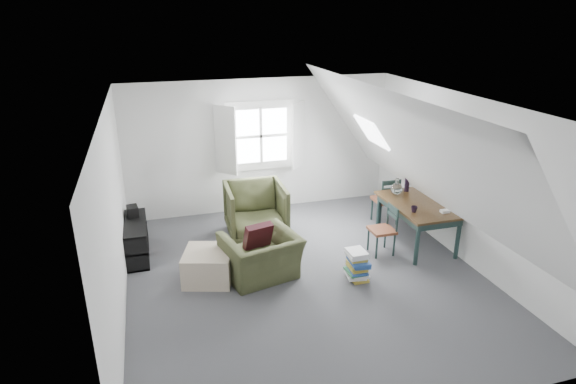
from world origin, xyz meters
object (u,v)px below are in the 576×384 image
object	(u,v)px
ottoman	(209,266)
dining_chair_far	(386,200)
armchair_near	(261,277)
dining_table	(417,209)
media_shelf	(135,242)
magazine_stack	(357,265)
armchair_far	(256,234)
dining_chair_near	(384,229)

from	to	relation	value
ottoman	dining_chair_far	size ratio (longest dim) A/B	0.76
armchair_near	dining_table	bearing A→B (deg)	173.49
ottoman	media_shelf	world-z (taller)	media_shelf
ottoman	magazine_stack	distance (m)	2.13
armchair_near	dining_chair_far	world-z (taller)	dining_chair_far
armchair_far	dining_chair_far	bearing A→B (deg)	-2.88
armchair_far	media_shelf	world-z (taller)	media_shelf
armchair_near	dining_chair_near	size ratio (longest dim) A/B	1.28
armchair_near	dining_chair_far	distance (m)	2.90
dining_table	magazine_stack	xyz separation A→B (m)	(-1.38, -0.76, -0.40)
armchair_near	dining_table	size ratio (longest dim) A/B	0.70
dining_chair_far	dining_chair_near	world-z (taller)	dining_chair_far
armchair_near	armchair_far	distance (m)	1.42
ottoman	dining_chair_far	world-z (taller)	dining_chair_far
armchair_far	media_shelf	bearing A→B (deg)	-171.11
dining_table	dining_chair_near	distance (m)	0.70
armchair_near	media_shelf	xyz separation A→B (m)	(-1.73, 1.16, 0.26)
armchair_near	dining_chair_far	bearing A→B (deg)	-168.42
magazine_stack	dining_chair_near	bearing A→B (deg)	40.70
media_shelf	armchair_near	bearing A→B (deg)	-37.63
armchair_near	magazine_stack	world-z (taller)	magazine_stack
armchair_near	magazine_stack	xyz separation A→B (m)	(1.31, -0.44, 0.22)
ottoman	magazine_stack	world-z (taller)	ottoman
ottoman	magazine_stack	size ratio (longest dim) A/B	1.52
armchair_near	ottoman	bearing A→B (deg)	-24.28
ottoman	media_shelf	xyz separation A→B (m)	(-1.00, 1.01, 0.04)
media_shelf	dining_chair_far	bearing A→B (deg)	-3.27
armchair_far	dining_chair_near	xyz separation A→B (m)	(1.78, -1.22, 0.41)
armchair_near	ottoman	size ratio (longest dim) A/B	1.52
dining_chair_far	armchair_far	bearing A→B (deg)	7.39
armchair_far	dining_chair_far	world-z (taller)	dining_chair_far
armchair_near	ottoman	xyz separation A→B (m)	(-0.73, 0.14, 0.22)
dining_chair_near	magazine_stack	xyz separation A→B (m)	(-0.72, -0.62, -0.19)
armchair_far	magazine_stack	distance (m)	2.14
media_shelf	magazine_stack	distance (m)	3.44
armchair_near	armchair_far	world-z (taller)	armchair_far
media_shelf	magazine_stack	size ratio (longest dim) A/B	2.54
dining_chair_far	dining_table	bearing A→B (deg)	107.74
ottoman	media_shelf	bearing A→B (deg)	134.61
ottoman	dining_chair_far	distance (m)	3.51
magazine_stack	armchair_near	bearing A→B (deg)	161.30
armchair_far	armchair_near	bearing A→B (deg)	-98.27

